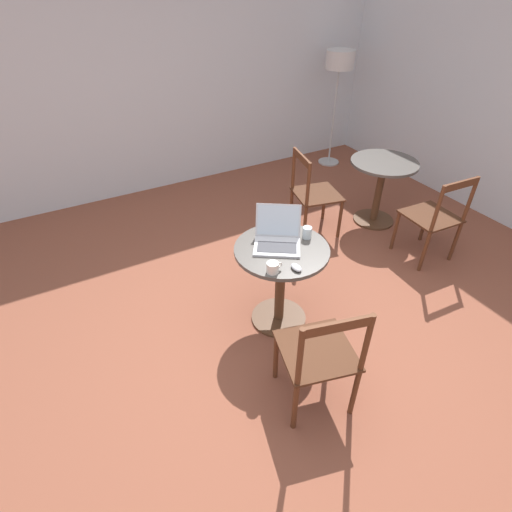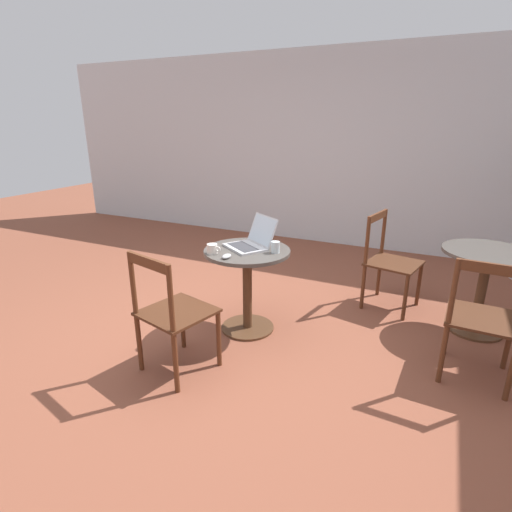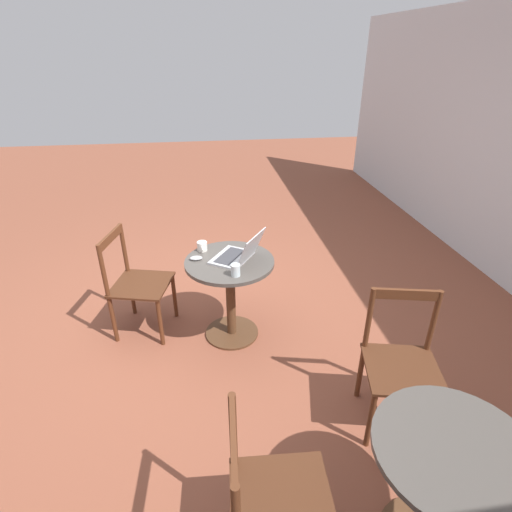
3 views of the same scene
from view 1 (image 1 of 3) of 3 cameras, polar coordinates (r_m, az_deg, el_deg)
The scene contains 12 objects.
ground_plane at distance 3.24m, azimuth 4.24°, elevation -13.02°, with size 16.00×16.00×0.00m, color brown.
wall_back at distance 5.22m, azimuth -16.07°, elevation 22.97°, with size 9.40×0.06×2.70m.
cafe_table_near at distance 3.11m, azimuth 3.57°, elevation -1.95°, with size 0.72×0.72×0.73m.
cafe_table_mid at distance 4.68m, azimuth 17.47°, elevation 10.47°, with size 0.72×0.72×0.73m.
chair_near_front at distance 2.62m, azimuth 9.06°, elevation -13.85°, with size 0.56×0.56×0.92m.
chair_mid_front at distance 4.24m, azimuth 24.13°, elevation 5.00°, with size 0.48×0.48×0.92m.
chair_mid_left at distance 4.34m, azimuth 8.14°, elevation 8.74°, with size 0.54×0.54×0.92m.
floor_lamp at distance 5.93m, azimuth 11.82°, elevation 24.90°, with size 0.37×0.37×1.54m.
laptop at distance 3.01m, azimuth 3.07°, elevation 2.59°, with size 0.48×0.48×0.25m.
mouse at distance 2.78m, azimuth 5.78°, elevation -1.64°, with size 0.06×0.10×0.03m.
mug at distance 2.73m, azimuth 2.42°, elevation -1.65°, with size 0.12×0.08×0.08m.
drinking_glass at distance 3.10m, azimuth 7.31°, elevation 3.34°, with size 0.07×0.07×0.09m.
Camera 1 is at (-1.22, -1.72, 2.46)m, focal length 28.00 mm.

